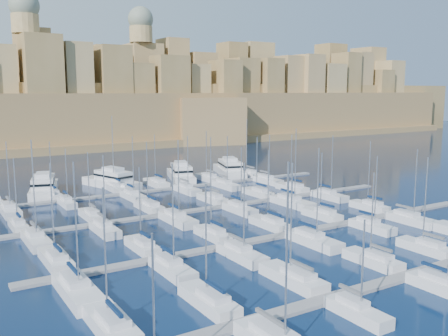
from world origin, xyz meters
TOP-DOWN VIEW (x-y plane):
  - ground at (0.00, 0.00)m, footprint 600.00×600.00m
  - pontoon_near at (0.00, -34.00)m, footprint 84.00×2.00m
  - pontoon_mid_near at (0.00, -12.00)m, footprint 84.00×2.00m
  - pontoon_mid_far at (0.00, 10.00)m, footprint 84.00×2.00m
  - pontoon_far at (0.00, 32.00)m, footprint 84.00×2.00m
  - sailboat_0 at (-35.46, -28.05)m, footprint 3.04×10.15m
  - sailboat_1 at (-24.68, -28.47)m, footprint 2.78×9.28m
  - sailboat_2 at (-12.85, -28.18)m, footprint 2.97×9.88m
  - sailboat_3 at (0.28, -28.77)m, footprint 2.60×8.68m
  - sailboat_4 at (10.89, -28.94)m, footprint 2.50×8.33m
  - sailboat_8 at (-13.20, -38.65)m, footprint 2.25×7.50m
  - sailboat_9 at (0.09, -39.15)m, footprint 2.55×8.51m
  - sailboat_12 at (-35.40, -6.46)m, footprint 2.79×9.31m
  - sailboat_13 at (-23.34, -6.97)m, footprint 2.48×8.27m
  - sailboat_14 at (-11.59, -7.04)m, footprint 2.44×8.14m
  - sailboat_15 at (-0.29, -6.80)m, footprint 2.59×8.63m
  - sailboat_16 at (11.55, -6.86)m, footprint 2.55×8.50m
  - sailboat_17 at (23.79, -6.93)m, footprint 2.50×8.35m
  - sailboat_18 at (-35.85, -18.34)m, footprint 3.28×10.94m
  - sailboat_19 at (-23.72, -17.45)m, footprint 2.74×9.13m
  - sailboat_20 at (-13.19, -17.50)m, footprint 2.77×9.23m
  - sailboat_21 at (-0.48, -17.91)m, footprint 3.02×10.06m
  - sailboat_22 at (13.05, -17.04)m, footprint 2.49×8.29m
  - sailboat_23 at (22.22, -17.55)m, footprint 2.80×9.34m
  - sailboat_24 at (-36.56, 14.60)m, footprint 2.22×7.40m
  - sailboat_25 at (-24.17, 14.88)m, footprint 2.39×7.97m
  - sailboat_26 at (-12.60, 15.47)m, footprint 2.75×9.17m
  - sailboat_27 at (1.42, 15.25)m, footprint 2.61×8.72m
  - sailboat_28 at (13.11, 15.23)m, footprint 2.60×8.67m
  - sailboat_29 at (23.02, 15.47)m, footprint 2.75×9.17m
  - sailboat_30 at (-35.75, 4.34)m, footprint 2.87×9.55m
  - sailboat_31 at (-25.08, 4.64)m, footprint 2.68×8.94m
  - sailboat_32 at (-12.17, 4.11)m, footprint 3.01×10.03m
  - sailboat_33 at (1.23, 4.71)m, footprint 2.64×8.80m
  - sailboat_34 at (13.29, 3.68)m, footprint 3.27×10.90m
  - sailboat_35 at (24.16, 4.63)m, footprint 2.69×8.98m
  - sailboat_37 at (-25.77, 36.98)m, footprint 2.45×8.18m
  - sailboat_38 at (-11.47, 37.94)m, footprint 3.04×10.12m
  - sailboat_39 at (-1.08, 37.75)m, footprint 2.92×9.73m
  - sailboat_40 at (13.14, 37.52)m, footprint 2.78×9.27m
  - sailboat_41 at (25.64, 37.48)m, footprint 2.76×9.19m
  - sailboat_42 at (-36.02, 26.30)m, footprint 2.89×9.64m
  - sailboat_43 at (-25.17, 27.43)m, footprint 2.20×7.34m
  - sailboat_44 at (-11.54, 26.60)m, footprint 2.71×9.03m
  - sailboat_45 at (1.45, 26.59)m, footprint 2.71×9.05m
  - sailboat_46 at (11.84, 26.51)m, footprint 2.76×9.21m
  - sailboat_47 at (24.14, 26.46)m, footprint 2.80×9.32m
  - motor_yacht_a at (-26.49, 42.02)m, footprint 9.94×18.48m
  - motor_yacht_b at (-10.81, 41.69)m, footprint 9.92×17.76m
  - motor_yacht_c at (7.69, 41.87)m, footprint 10.52×18.14m
  - motor_yacht_d at (22.74, 42.07)m, footprint 10.75×18.59m
  - fortified_city at (-0.19, 155.26)m, footprint 460.00×108.95m

SIDE VIEW (x-z plane):
  - ground at x=0.00m, z-range 0.00..0.00m
  - pontoon_near at x=0.00m, z-range 0.00..0.40m
  - pontoon_mid_near at x=0.00m, z-range 0.00..0.40m
  - pontoon_mid_far at x=0.00m, z-range 0.00..0.40m
  - pontoon_far at x=0.00m, z-range 0.00..0.40m
  - sailboat_8 at x=-13.20m, z-range -4.65..6.06m
  - sailboat_43 at x=-25.17m, z-range -5.24..6.67m
  - sailboat_24 at x=-36.56m, z-range -5.39..6.83m
  - sailboat_25 at x=-24.17m, z-range -5.49..6.93m
  - sailboat_9 at x=0.09m, z-range -5.36..6.80m
  - sailboat_37 at x=-25.77m, z-range -5.52..6.97m
  - sailboat_16 at x=11.55m, z-range -5.41..6.86m
  - sailboat_13 at x=-23.34m, z-range -5.53..6.98m
  - sailboat_14 at x=-11.59m, z-range -5.60..7.05m
  - sailboat_22 at x=13.05m, z-range -5.65..7.10m
  - sailboat_3 at x=0.28m, z-range -5.62..7.08m
  - sailboat_33 at x=1.23m, z-range -5.71..7.17m
  - sailboat_28 at x=13.11m, z-range -5.91..7.38m
  - sailboat_47 at x=24.14m, z-range -5.56..7.03m
  - sailboat_46 at x=11.84m, z-range -5.65..7.12m
  - sailboat_31 at x=-25.08m, z-range -5.85..7.32m
  - sailboat_15 at x=-0.29m, z-range -5.99..7.46m
  - sailboat_45 at x=1.45m, z-range -5.88..7.36m
  - sailboat_17 at x=23.79m, z-range -6.12..7.59m
  - sailboat_40 at x=13.14m, z-range -5.82..7.29m
  - sailboat_29 at x=23.02m, z-range -5.93..7.40m
  - sailboat_4 at x=10.89m, z-range -6.26..7.74m
  - sailboat_27 at x=1.42m, z-range -6.18..7.66m
  - sailboat_26 at x=-12.60m, z-range -6.04..7.52m
  - sailboat_23 at x=22.22m, z-range -5.98..7.46m
  - sailboat_39 at x=-1.08m, z-range -5.69..7.17m
  - sailboat_1 at x=-24.68m, z-range -6.07..7.55m
  - sailboat_44 at x=-11.54m, z-range -6.19..7.68m
  - sailboat_20 at x=-13.19m, z-range -6.14..7.62m
  - sailboat_35 at x=24.16m, z-range -6.28..7.76m
  - sailboat_12 at x=-35.40m, z-range -6.21..7.70m
  - sailboat_19 at x=-23.72m, z-range -6.49..7.99m
  - sailboat_42 at x=-36.02m, z-range -6.28..7.78m
  - sailboat_0 at x=-35.46m, z-range -6.38..7.89m
  - sailboat_2 at x=-12.85m, z-range -6.68..8.19m
  - sailboat_32 at x=-12.17m, z-range -6.73..8.25m
  - sailboat_21 at x=-0.48m, z-range -6.73..8.25m
  - sailboat_41 at x=25.64m, z-range -7.14..8.66m
  - sailboat_30 at x=-35.75m, z-range -7.32..8.85m
  - sailboat_18 at x=-35.85m, z-range -7.07..8.62m
  - sailboat_34 at x=13.29m, z-range -7.18..8.73m
  - sailboat_38 at x=-11.47m, z-range -7.98..9.54m
  - motor_yacht_d at x=22.74m, z-range -0.90..4.35m
  - motor_yacht_c at x=7.69m, z-range -0.90..4.35m
  - motor_yacht_a at x=-26.49m, z-range -0.90..4.35m
  - motor_yacht_b at x=-10.81m, z-range -0.90..4.35m
  - fortified_city at x=-0.19m, z-range -15.02..44.50m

